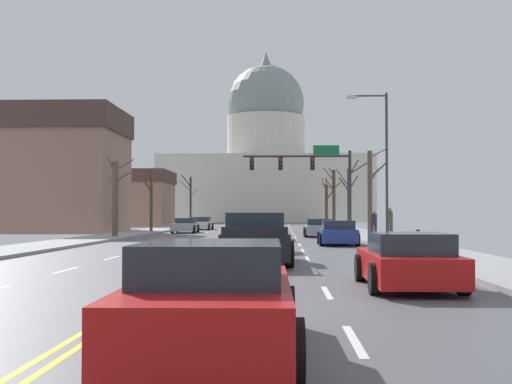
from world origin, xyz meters
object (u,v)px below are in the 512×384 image
Objects in this scene: sedan_near_02 at (338,233)px; pedestrian_01 at (374,223)px; pickup_truck_near_04 at (255,240)px; sedan_near_06 at (212,301)px; signal_gantry at (310,170)px; sedan_near_00 at (319,228)px; sedan_near_01 at (268,231)px; sedan_near_03 at (259,237)px; street_lamp_right at (381,153)px; sedan_oncoming_03 at (245,221)px; pedestrian_00 at (390,221)px; sedan_near_05 at (408,262)px; sedan_oncoming_01 at (201,224)px; sedan_oncoming_02 at (241,222)px; sedan_oncoming_00 at (185,226)px; bicycle_parked at (417,241)px.

pedestrian_01 reaches higher than sedan_near_02.
pickup_truck_near_04 reaches higher than sedan_near_06.
sedan_near_02 is (0.69, -15.63, -4.17)m from signal_gantry.
sedan_near_01 is at bearing -120.79° from sedan_near_00.
sedan_near_03 is 11.02m from pedestrian_01.
sedan_oncoming_03 is (-9.86, 48.50, -4.24)m from street_lamp_right.
signal_gantry is 4.43× the size of pedestrian_00.
sedan_near_03 is 14.32m from sedan_near_05.
sedan_near_02 is at bearing 82.21° from sedan_near_06.
sedan_near_03 is (-0.17, -12.02, 0.05)m from sedan_near_01.
sedan_oncoming_01 is at bearing 101.74° from sedan_near_05.
sedan_near_03 is 2.57× the size of pedestrian_00.
sedan_oncoming_03 is at bearing 101.56° from pedestrian_01.
signal_gantry reaches higher than sedan_near_00.
pedestrian_01 reaches higher than sedan_oncoming_03.
pedestrian_00 reaches higher than pedestrian_01.
sedan_oncoming_02 is (-3.47, 46.47, -0.04)m from sedan_near_03.
sedan_oncoming_01 is (0.03, 10.13, -0.00)m from sedan_oncoming_00.
sedan_oncoming_00 is (-6.86, 32.78, -0.17)m from pickup_truck_near_04.
sedan_near_05 is at bearing -98.12° from pedestrian_00.
sedan_near_06 reaches higher than sedan_oncoming_01.
sedan_near_06 is at bearing -101.11° from pedestrian_01.
sedan_near_03 reaches higher than sedan_near_01.
pedestrian_01 is at bearing -25.63° from sedan_near_01.
sedan_oncoming_01 reaches higher than sedan_oncoming_02.
pedestrian_00 is at bearing 50.24° from pedestrian_01.
pedestrian_00 reaches higher than sedan_near_02.
sedan_oncoming_01 is at bearing 108.99° from sedan_near_02.
sedan_near_06 is at bearing -89.76° from pickup_truck_near_04.
sedan_near_03 is 36.85m from sedan_oncoming_01.
pedestrian_01 is (9.52, -37.26, 0.47)m from sedan_oncoming_02.
pickup_truck_near_04 reaches higher than bicycle_parked.
pedestrian_01 is at bearing 78.89° from sedan_near_06.
street_lamp_right is 4.85× the size of pedestrian_01.
sedan_oncoming_03 is at bearing 100.41° from sedan_near_00.
signal_gantry reaches higher than sedan_near_02.
street_lamp_right reaches higher than pickup_truck_near_04.
street_lamp_right is 4.03m from pedestrian_01.
pedestrian_01 is 10.67m from bicycle_parked.
sedan_oncoming_00 is at bearing 125.49° from street_lamp_right.
signal_gantry is 12.07m from pedestrian_00.
signal_gantry is 1.80× the size of sedan_near_05.
sedan_near_01 is 26.11m from sedan_near_05.
sedan_near_06 reaches higher than sedan_near_03.
pedestrian_00 is (7.05, 17.19, 0.40)m from pickup_truck_near_04.
signal_gantry reaches higher than sedan_near_01.
signal_gantry reaches higher than sedan_oncoming_02.
sedan_oncoming_02 is 37.50m from pedestrian_00.
pickup_truck_near_04 is 8.13m from bicycle_parked.
sedan_near_06 is (0.06, -14.22, -0.12)m from pickup_truck_near_04.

